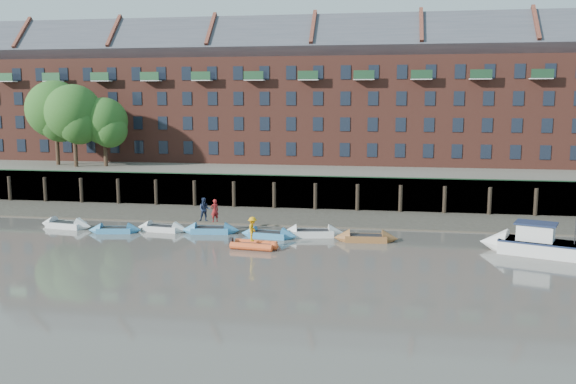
% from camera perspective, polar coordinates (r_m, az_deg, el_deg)
% --- Properties ---
extents(ground, '(220.00, 220.00, 0.00)m').
position_cam_1_polar(ground, '(37.81, -4.48, -7.48)').
color(ground, '#56524B').
rests_on(ground, ground).
extents(foreshore, '(110.00, 8.00, 0.50)m').
position_cam_1_polar(foreshore, '(54.97, 0.02, -2.35)').
color(foreshore, '#3D382F').
rests_on(foreshore, ground).
extents(mud_band, '(110.00, 1.60, 0.10)m').
position_cam_1_polar(mud_band, '(51.69, -0.59, -3.05)').
color(mud_band, '#4C4336').
rests_on(mud_band, ground).
extents(river_wall, '(110.00, 1.23, 3.30)m').
position_cam_1_polar(river_wall, '(58.96, 0.72, -0.02)').
color(river_wall, '#2D2A26').
rests_on(river_wall, ground).
extents(bank_terrace, '(110.00, 28.00, 3.20)m').
position_cam_1_polar(bank_terrace, '(72.33, 2.36, 1.59)').
color(bank_terrace, '#5E594D').
rests_on(bank_terrace, ground).
extents(apartment_terrace, '(80.60, 15.56, 20.98)m').
position_cam_1_polar(apartment_terrace, '(72.81, 2.51, 10.48)').
color(apartment_terrace, brown).
rests_on(apartment_terrace, bank_terrace).
extents(tree_cluster, '(11.76, 7.74, 9.40)m').
position_cam_1_polar(tree_cluster, '(71.45, -19.53, 6.97)').
color(tree_cluster, '#3A281C').
rests_on(tree_cluster, bank_terrace).
extents(rowboat_0, '(4.93, 2.05, 1.39)m').
position_cam_1_polar(rowboat_0, '(53.57, -20.05, -2.90)').
color(rowboat_0, silver).
rests_on(rowboat_0, ground).
extents(rowboat_1, '(4.34, 1.97, 1.22)m').
position_cam_1_polar(rowboat_1, '(50.43, -15.89, -3.44)').
color(rowboat_1, teal).
rests_on(rowboat_1, ground).
extents(rowboat_2, '(4.54, 1.78, 1.28)m').
position_cam_1_polar(rowboat_2, '(50.09, -11.66, -3.35)').
color(rowboat_2, silver).
rests_on(rowboat_2, ground).
extents(rowboat_3, '(4.75, 1.91, 1.34)m').
position_cam_1_polar(rowboat_3, '(48.74, -7.27, -3.56)').
color(rowboat_3, teal).
rests_on(rowboat_3, ground).
extents(rowboat_4, '(4.61, 1.90, 1.30)m').
position_cam_1_polar(rowboat_4, '(46.80, -1.82, -4.01)').
color(rowboat_4, teal).
rests_on(rowboat_4, ground).
extents(rowboat_5, '(5.19, 2.36, 1.45)m').
position_cam_1_polar(rowboat_5, '(47.22, 2.30, -3.87)').
color(rowboat_5, silver).
rests_on(rowboat_5, ground).
extents(rowboat_6, '(4.89, 1.73, 1.39)m').
position_cam_1_polar(rowboat_6, '(45.93, 7.29, -4.30)').
color(rowboat_6, brown).
rests_on(rowboat_6, ground).
extents(rib_tender, '(3.45, 1.94, 0.59)m').
position_cam_1_polar(rib_tender, '(43.45, -3.05, -4.98)').
color(rib_tender, '#E45324').
rests_on(rib_tender, ground).
extents(motor_launch, '(7.19, 4.44, 2.82)m').
position_cam_1_polar(motor_launch, '(45.09, 21.23, -4.46)').
color(motor_launch, silver).
rests_on(motor_launch, ground).
extents(person_rower_a, '(0.78, 0.76, 1.81)m').
position_cam_1_polar(person_rower_a, '(48.42, -6.88, -1.74)').
color(person_rower_a, maroon).
rests_on(person_rower_a, rowboat_3).
extents(person_rower_b, '(1.07, 0.93, 1.89)m').
position_cam_1_polar(person_rower_b, '(48.77, -7.82, -1.63)').
color(person_rower_b, '#19233F').
rests_on(person_rower_b, rowboat_3).
extents(person_rib_crew, '(0.68, 1.14, 1.75)m').
position_cam_1_polar(person_rib_crew, '(43.20, -3.34, -3.48)').
color(person_rib_crew, orange).
rests_on(person_rib_crew, rib_tender).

